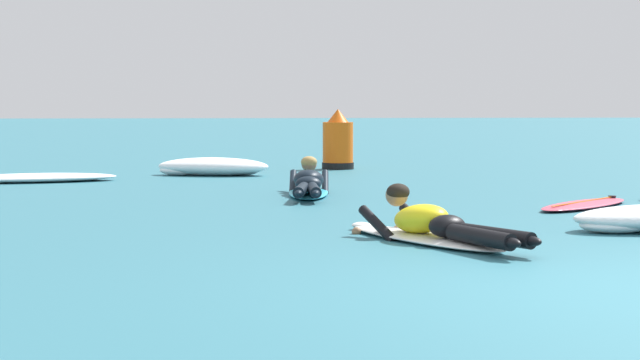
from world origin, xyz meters
TOP-DOWN VIEW (x-y plane):
  - ground_plane at (0.00, 10.00)m, footprint 120.00×120.00m
  - surfer_near at (-0.88, 2.57)m, footprint 1.44×2.46m
  - surfer_far at (-1.55, 7.60)m, footprint 0.72×2.66m
  - drifting_surfboard at (1.54, 5.69)m, footprint 1.71×1.76m
  - whitewater_front at (-5.52, 10.45)m, footprint 2.59×1.34m
  - whitewater_mid_left at (-2.81, 11.72)m, footprint 2.02×1.25m
  - channel_marker_buoy at (-0.56, 13.25)m, footprint 0.58×0.58m

SIDE VIEW (x-z plane):
  - ground_plane at x=0.00m, z-range 0.00..0.00m
  - drifting_surfboard at x=1.54m, z-range -0.05..0.11m
  - whitewater_front at x=-5.52m, z-range 0.00..0.13m
  - surfer_near at x=-0.88m, z-range -0.13..0.41m
  - whitewater_mid_left at x=-2.81m, z-range -0.01..0.29m
  - surfer_far at x=-1.55m, z-range -0.13..0.41m
  - channel_marker_buoy at x=-0.56m, z-range -0.11..0.98m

